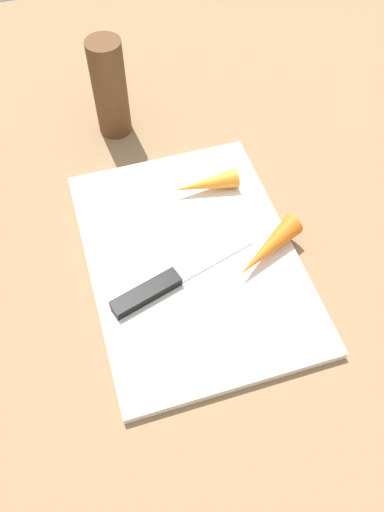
# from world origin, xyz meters

# --- Properties ---
(ground_plane) EXTENTS (1.40, 1.40, 0.00)m
(ground_plane) POSITION_xyz_m (0.00, 0.00, 0.00)
(ground_plane) COLOR #8C6D4C
(cutting_board) EXTENTS (0.36, 0.26, 0.01)m
(cutting_board) POSITION_xyz_m (0.00, 0.00, 0.01)
(cutting_board) COLOR white
(cutting_board) RESTS_ON ground_plane
(knife) EXTENTS (0.08, 0.20, 0.01)m
(knife) POSITION_xyz_m (0.04, -0.06, 0.02)
(knife) COLOR #B7B7BC
(knife) RESTS_ON cutting_board
(carrot_short) EXTENTS (0.03, 0.09, 0.03)m
(carrot_short) POSITION_xyz_m (-0.10, 0.05, 0.03)
(carrot_short) COLOR orange
(carrot_short) RESTS_ON cutting_board
(carrot_long) EXTENTS (0.08, 0.11, 0.03)m
(carrot_long) POSITION_xyz_m (0.03, 0.09, 0.03)
(carrot_long) COLOR orange
(carrot_long) RESTS_ON cutting_board
(pepper_grinder) EXTENTS (0.05, 0.05, 0.15)m
(pepper_grinder) POSITION_xyz_m (-0.28, -0.04, 0.08)
(pepper_grinder) COLOR brown
(pepper_grinder) RESTS_ON ground_plane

